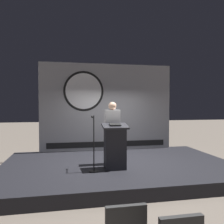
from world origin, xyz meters
name	(u,v)px	position (x,y,z in m)	size (l,w,h in m)	color
ground_plane	(118,173)	(0.00, 0.00, 0.00)	(40.00, 40.00, 0.00)	#6B6056
stage_platform	(118,168)	(0.00, 0.00, 0.15)	(6.40, 4.00, 0.30)	black
banner_display	(106,107)	(-0.03, 1.85, 1.86)	(4.73, 0.12, 3.10)	#9E9EA3
podium	(115,146)	(-0.22, -0.56, 0.87)	(0.64, 0.50, 1.17)	#26262B
speaker_person	(112,132)	(-0.19, -0.08, 1.18)	(0.40, 0.26, 1.71)	black
microphone_stand	(94,152)	(-0.77, -0.66, 0.78)	(0.24, 0.50, 1.38)	black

